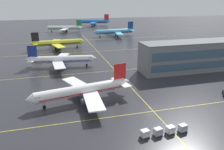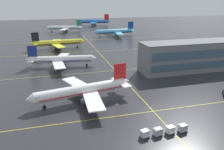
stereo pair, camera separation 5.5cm
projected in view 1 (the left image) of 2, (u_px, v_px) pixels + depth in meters
name	position (u px, v px, depth m)	size (l,w,h in m)	color
ground_plane	(150.00, 108.00, 66.74)	(600.00, 600.00, 0.00)	#28282D
airliner_front_gate	(83.00, 90.00, 70.39)	(33.77, 28.73, 10.54)	white
airliner_second_row	(61.00, 59.00, 105.41)	(33.05, 28.24, 10.28)	white
airliner_third_row	(58.00, 43.00, 143.29)	(34.59, 29.79, 10.75)	yellow
airliner_far_left_stand	(115.00, 31.00, 188.94)	(36.94, 31.78, 11.48)	#5BB7E5
airliner_far_right_stand	(65.00, 28.00, 213.44)	(34.87, 29.64, 10.89)	white
airliner_distant_taxiway	(93.00, 22.00, 262.61)	(39.31, 33.56, 12.46)	blue
taxiway_markings	(105.00, 59.00, 119.01)	(154.68, 173.92, 0.01)	yellow
baggage_cart_row_leftmost	(145.00, 133.00, 52.54)	(2.86, 2.03, 1.86)	#99999E
baggage_cart_row_second	(158.00, 132.00, 53.26)	(2.86, 2.03, 1.86)	#99999E
baggage_cart_row_middle	(170.00, 130.00, 54.06)	(2.86, 2.03, 1.86)	#99999E
baggage_cart_row_fourth	(183.00, 128.00, 54.76)	(2.86, 2.03, 1.86)	#99999E
terminal_building	(218.00, 54.00, 103.01)	(73.85, 11.62, 12.95)	slate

